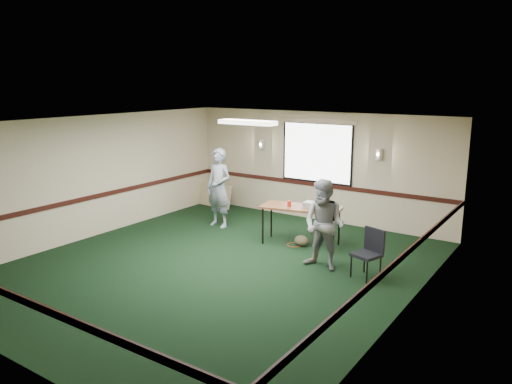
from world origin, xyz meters
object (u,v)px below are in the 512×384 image
Objects in this scene: conference_chair at (370,249)px; person_left at (219,188)px; projector at (311,204)px; person_right at (324,225)px; folding_table at (301,209)px.

person_left is at bearing -175.54° from conference_chair.
projector reaches higher than conference_chair.
person_left reaches higher than person_right.
person_right reaches higher than conference_chair.
conference_chair is (1.72, -1.02, -0.37)m from projector.
folding_table is at bearing 138.51° from person_right.
person_right is (3.33, -1.11, -0.10)m from person_left.
projector is 0.18× the size of person_right.
projector is 2.47m from person_left.
projector is 0.34× the size of conference_chair.
person_right is (0.86, -1.12, -0.04)m from projector.
conference_chair is at bearing -31.61° from projector.
folding_table is 1.44m from person_right.
person_left reaches higher than folding_table.
projector is (0.18, 0.12, 0.11)m from folding_table.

